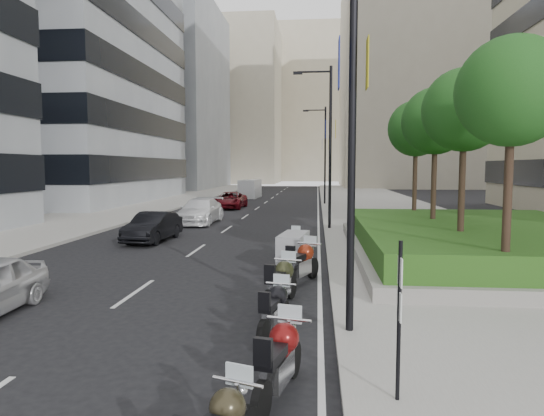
# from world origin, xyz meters

# --- Properties ---
(ground) EXTENTS (160.00, 160.00, 0.00)m
(ground) POSITION_xyz_m (0.00, 0.00, 0.00)
(ground) COLOR black
(ground) RESTS_ON ground
(sidewalk_right) EXTENTS (10.00, 100.00, 0.15)m
(sidewalk_right) POSITION_xyz_m (9.00, 30.00, 0.07)
(sidewalk_right) COLOR #9E9B93
(sidewalk_right) RESTS_ON ground
(sidewalk_left) EXTENTS (8.00, 100.00, 0.15)m
(sidewalk_left) POSITION_xyz_m (-12.00, 30.00, 0.07)
(sidewalk_left) COLOR #9E9B93
(sidewalk_left) RESTS_ON ground
(lane_edge) EXTENTS (0.12, 100.00, 0.01)m
(lane_edge) POSITION_xyz_m (3.70, 30.00, 0.01)
(lane_edge) COLOR silver
(lane_edge) RESTS_ON ground
(lane_centre) EXTENTS (0.12, 100.00, 0.01)m
(lane_centre) POSITION_xyz_m (-1.50, 30.00, 0.01)
(lane_centre) COLOR silver
(lane_centre) RESTS_ON ground
(building_grey_far) EXTENTS (22.00, 26.00, 30.00)m
(building_grey_far) POSITION_xyz_m (-24.00, 70.00, 15.00)
(building_grey_far) COLOR gray
(building_grey_far) RESTS_ON ground
(building_cream_right) EXTENTS (28.00, 24.00, 36.00)m
(building_cream_right) POSITION_xyz_m (22.00, 80.00, 18.00)
(building_cream_right) COLOR #B7AD93
(building_cream_right) RESTS_ON ground
(building_cream_left) EXTENTS (26.00, 24.00, 34.00)m
(building_cream_left) POSITION_xyz_m (-18.00, 100.00, 17.00)
(building_cream_left) COLOR #B7AD93
(building_cream_left) RESTS_ON ground
(building_cream_centre) EXTENTS (30.00, 24.00, 38.00)m
(building_cream_centre) POSITION_xyz_m (2.00, 120.00, 19.00)
(building_cream_centre) COLOR #B7AD93
(building_cream_centre) RESTS_ON ground
(planter) EXTENTS (10.00, 14.00, 0.40)m
(planter) POSITION_xyz_m (10.00, 10.00, 0.35)
(planter) COLOR gray
(planter) RESTS_ON sidewalk_right
(hedge) EXTENTS (9.40, 13.40, 0.80)m
(hedge) POSITION_xyz_m (10.00, 10.00, 0.95)
(hedge) COLOR #244714
(hedge) RESTS_ON planter
(tree_0) EXTENTS (2.80, 2.80, 6.30)m
(tree_0) POSITION_xyz_m (8.50, 4.00, 5.42)
(tree_0) COLOR #332319
(tree_0) RESTS_ON planter
(tree_1) EXTENTS (2.80, 2.80, 6.30)m
(tree_1) POSITION_xyz_m (8.50, 8.00, 5.42)
(tree_1) COLOR #332319
(tree_1) RESTS_ON planter
(tree_2) EXTENTS (2.80, 2.80, 6.30)m
(tree_2) POSITION_xyz_m (8.50, 12.00, 5.42)
(tree_2) COLOR #332319
(tree_2) RESTS_ON planter
(tree_3) EXTENTS (2.80, 2.80, 6.30)m
(tree_3) POSITION_xyz_m (8.50, 16.00, 5.42)
(tree_3) COLOR #332319
(tree_3) RESTS_ON planter
(lamp_post_0) EXTENTS (2.34, 0.45, 9.00)m
(lamp_post_0) POSITION_xyz_m (4.14, 1.00, 5.07)
(lamp_post_0) COLOR black
(lamp_post_0) RESTS_ON ground
(lamp_post_1) EXTENTS (2.34, 0.45, 9.00)m
(lamp_post_1) POSITION_xyz_m (4.14, 18.00, 5.07)
(lamp_post_1) COLOR black
(lamp_post_1) RESTS_ON ground
(lamp_post_2) EXTENTS (2.34, 0.45, 9.00)m
(lamp_post_2) POSITION_xyz_m (4.14, 36.00, 5.07)
(lamp_post_2) COLOR black
(lamp_post_2) RESTS_ON ground
(parking_sign) EXTENTS (0.06, 0.32, 2.50)m
(parking_sign) POSITION_xyz_m (4.80, -2.00, 1.46)
(parking_sign) COLOR black
(parking_sign) RESTS_ON ground
(motorcycle_1) EXTENTS (0.80, 2.19, 1.11)m
(motorcycle_1) POSITION_xyz_m (3.05, -1.79, 0.59)
(motorcycle_1) COLOR black
(motorcycle_1) RESTS_ON ground
(motorcycle_2) EXTENTS (0.70, 2.02, 1.02)m
(motorcycle_2) POSITION_xyz_m (2.74, 0.97, 0.54)
(motorcycle_2) COLOR black
(motorcycle_2) RESTS_ON ground
(motorcycle_3) EXTENTS (0.89, 2.23, 1.13)m
(motorcycle_3) POSITION_xyz_m (2.71, 3.08, 0.61)
(motorcycle_3) COLOR black
(motorcycle_3) RESTS_ON ground
(motorcycle_4) EXTENTS (1.13, 2.25, 1.19)m
(motorcycle_4) POSITION_xyz_m (3.17, 5.52, 0.63)
(motorcycle_4) COLOR black
(motorcycle_4) RESTS_ON ground
(motorcycle_5) EXTENTS (1.09, 2.15, 1.24)m
(motorcycle_5) POSITION_xyz_m (2.80, 7.67, 0.62)
(motorcycle_5) COLOR black
(motorcycle_5) RESTS_ON ground
(motorcycle_6) EXTENTS (0.68, 2.03, 1.01)m
(motorcycle_6) POSITION_xyz_m (2.70, 9.76, 0.54)
(motorcycle_6) COLOR black
(motorcycle_6) RESTS_ON ground
(car_b) EXTENTS (1.77, 4.31, 1.39)m
(car_b) POSITION_xyz_m (-4.17, 13.27, 0.70)
(car_b) COLOR black
(car_b) RESTS_ON ground
(car_c) EXTENTS (2.30, 5.40, 1.55)m
(car_c) POSITION_xyz_m (-3.71, 20.71, 0.78)
(car_c) COLOR white
(car_c) RESTS_ON ground
(car_d) EXTENTS (2.44, 5.10, 1.40)m
(car_d) POSITION_xyz_m (-3.79, 31.64, 0.70)
(car_d) COLOR #5A0A12
(car_d) RESTS_ON ground
(delivery_van) EXTENTS (2.15, 5.00, 2.06)m
(delivery_van) POSITION_xyz_m (-4.07, 45.83, 0.96)
(delivery_van) COLOR silver
(delivery_van) RESTS_ON ground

